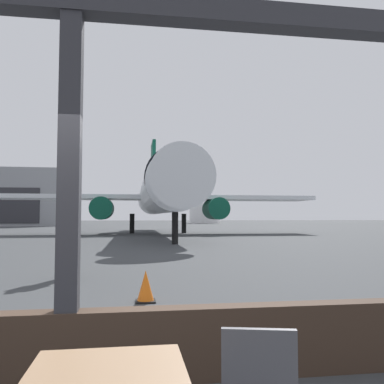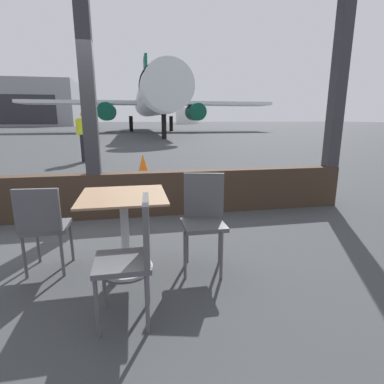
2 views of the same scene
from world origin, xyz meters
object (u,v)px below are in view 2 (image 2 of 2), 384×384
(airplane, at_px, (152,100))
(distant_hangar, at_px, (31,104))
(cafe_chair_window_left, at_px, (43,222))
(fuel_storage_tank, at_px, (187,116))
(dining_table, at_px, (125,226))
(cafe_chair_aisle_left, at_px, (134,250))
(cafe_chair_window_right, at_px, (204,213))
(ground_crew_worker, at_px, (85,136))
(traffic_cone, at_px, (143,165))

(airplane, xyz_separation_m, distant_hangar, (-23.57, 39.47, 1.10))
(cafe_chair_window_left, bearing_deg, fuel_storage_tank, 78.95)
(fuel_storage_tank, bearing_deg, dining_table, -100.56)
(cafe_chair_aisle_left, bearing_deg, dining_table, 95.97)
(cafe_chair_window_right, xyz_separation_m, ground_crew_worker, (-2.26, 8.46, 0.33))
(dining_table, distance_m, ground_crew_worker, 8.53)
(dining_table, bearing_deg, airplane, 85.51)
(airplane, bearing_deg, fuel_storage_tank, 76.12)
(traffic_cone, relative_size, fuel_storage_tank, 0.08)
(fuel_storage_tank, bearing_deg, cafe_chair_window_left, -101.05)
(dining_table, relative_size, cafe_chair_window_right, 0.84)
(dining_table, distance_m, cafe_chair_aisle_left, 0.82)
(cafe_chair_window_left, bearing_deg, airplane, 84.14)
(airplane, bearing_deg, cafe_chair_window_right, -93.10)
(cafe_chair_window_right, relative_size, airplane, 0.03)
(cafe_chair_window_right, height_order, traffic_cone, cafe_chair_window_right)
(dining_table, xyz_separation_m, fuel_storage_tank, (16.49, 88.42, 1.76))
(cafe_chair_window_left, xyz_separation_m, ground_crew_worker, (-0.73, 8.30, 0.38))
(traffic_cone, bearing_deg, cafe_chair_aisle_left, -92.68)
(cafe_chair_aisle_left, distance_m, distant_hangar, 75.25)
(dining_table, relative_size, ground_crew_worker, 0.46)
(ground_crew_worker, bearing_deg, fuel_storage_tank, 77.34)
(dining_table, xyz_separation_m, cafe_chair_window_right, (0.77, -0.08, 0.11))
(cafe_chair_window_right, bearing_deg, airplane, 86.90)
(traffic_cone, xyz_separation_m, distant_hangar, (-21.45, 65.98, 4.35))
(cafe_chair_aisle_left, height_order, fuel_storage_tank, fuel_storage_tank)
(distant_hangar, bearing_deg, traffic_cone, -71.99)
(cafe_chair_aisle_left, bearing_deg, distant_hangar, 106.35)
(traffic_cone, xyz_separation_m, fuel_storage_tank, (16.12, 83.10, 1.95))
(dining_table, height_order, distant_hangar, distant_hangar)
(distant_hangar, xyz_separation_m, fuel_storage_tank, (37.56, 17.12, -2.39))
(dining_table, height_order, ground_crew_worker, ground_crew_worker)
(ground_crew_worker, xyz_separation_m, fuel_storage_tank, (17.98, 80.03, 1.32))
(ground_crew_worker, distance_m, fuel_storage_tank, 82.04)
(airplane, distance_m, traffic_cone, 26.79)
(distant_hangar, bearing_deg, airplane, -59.15)
(traffic_cone, bearing_deg, fuel_storage_tank, 79.02)
(cafe_chair_window_right, xyz_separation_m, distant_hangar, (-21.85, 71.38, 4.04))
(cafe_chair_aisle_left, distance_m, traffic_cone, 6.14)
(cafe_chair_window_left, height_order, traffic_cone, cafe_chair_window_left)
(distant_hangar, bearing_deg, fuel_storage_tank, 24.50)
(cafe_chair_window_left, bearing_deg, cafe_chair_aisle_left, -46.47)
(cafe_chair_window_right, bearing_deg, distant_hangar, 107.02)
(dining_table, height_order, cafe_chair_window_left, cafe_chair_window_left)
(cafe_chair_window_right, height_order, distant_hangar, distant_hangar)
(cafe_chair_window_right, height_order, cafe_chair_aisle_left, cafe_chair_window_right)
(cafe_chair_aisle_left, bearing_deg, traffic_cone, 87.32)
(ground_crew_worker, xyz_separation_m, distant_hangar, (-19.59, 62.92, 3.71))
(traffic_cone, distance_m, distant_hangar, 69.51)
(airplane, relative_size, traffic_cone, 53.02)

